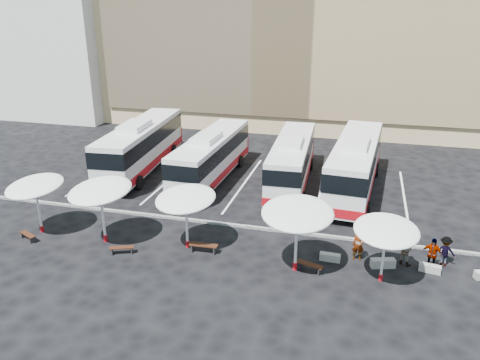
% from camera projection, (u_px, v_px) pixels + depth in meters
% --- Properties ---
extents(ground, '(120.00, 120.00, 0.00)m').
position_uv_depth(ground, '(212.00, 227.00, 29.51)').
color(ground, black).
rests_on(ground, ground).
extents(sandstone_building, '(42.00, 18.25, 29.60)m').
position_uv_depth(sandstone_building, '(296.00, 9.00, 53.86)').
color(sandstone_building, tan).
rests_on(sandstone_building, ground).
extents(apartment_block, '(14.00, 14.00, 18.00)m').
position_uv_depth(apartment_block, '(68.00, 40.00, 58.42)').
color(apartment_block, beige).
rests_on(apartment_block, ground).
extents(curb_divider, '(34.00, 0.25, 0.15)m').
position_uv_depth(curb_divider, '(215.00, 223.00, 29.93)').
color(curb_divider, black).
rests_on(curb_divider, ground).
extents(bay_lines, '(24.15, 12.00, 0.01)m').
position_uv_depth(bay_lines, '(244.00, 183.00, 36.74)').
color(bay_lines, white).
rests_on(bay_lines, ground).
extents(bus_0, '(3.99, 13.73, 4.30)m').
position_uv_depth(bus_0, '(141.00, 144.00, 39.15)').
color(bus_0, silver).
rests_on(bus_0, ground).
extents(bus_1, '(3.14, 12.53, 3.96)m').
position_uv_depth(bus_1, '(211.00, 155.00, 36.84)').
color(bus_1, silver).
rests_on(bus_1, ground).
extents(bus_2, '(3.26, 12.33, 3.88)m').
position_uv_depth(bus_2, '(292.00, 159.00, 36.09)').
color(bus_2, silver).
rests_on(bus_2, ground).
extents(bus_3, '(3.86, 13.64, 4.27)m').
position_uv_depth(bus_3, '(355.00, 163.00, 34.59)').
color(bus_3, silver).
rests_on(bus_3, ground).
extents(sunshade_0, '(4.49, 4.51, 3.55)m').
position_uv_depth(sunshade_0, '(35.00, 186.00, 27.88)').
color(sunshade_0, silver).
rests_on(sunshade_0, ground).
extents(sunshade_1, '(4.79, 4.81, 3.80)m').
position_uv_depth(sunshade_1, '(100.00, 191.00, 26.64)').
color(sunshade_1, silver).
rests_on(sunshade_1, ground).
extents(sunshade_2, '(4.34, 4.37, 3.57)m').
position_uv_depth(sunshade_2, '(186.00, 199.00, 26.04)').
color(sunshade_2, silver).
rests_on(sunshade_2, ground).
extents(sunshade_3, '(3.87, 3.92, 3.87)m').
position_uv_depth(sunshade_3, '(297.00, 213.00, 23.64)').
color(sunshade_3, silver).
rests_on(sunshade_3, ground).
extents(sunshade_4, '(3.55, 3.59, 3.33)m').
position_uv_depth(sunshade_4, '(386.00, 231.00, 22.83)').
color(sunshade_4, silver).
rests_on(sunshade_4, ground).
extents(wood_bench_0, '(1.35, 0.88, 0.41)m').
position_uv_depth(wood_bench_0, '(28.00, 235.00, 27.80)').
color(wood_bench_0, black).
rests_on(wood_bench_0, ground).
extents(wood_bench_1, '(1.38, 0.85, 0.41)m').
position_uv_depth(wood_bench_1, '(122.00, 249.00, 26.29)').
color(wood_bench_1, black).
rests_on(wood_bench_1, ground).
extents(wood_bench_2, '(1.65, 0.51, 0.50)m').
position_uv_depth(wood_bench_2, '(203.00, 246.00, 26.41)').
color(wood_bench_2, black).
rests_on(wood_bench_2, ground).
extents(wood_bench_3, '(1.49, 0.82, 0.44)m').
position_uv_depth(wood_bench_3, '(310.00, 266.00, 24.54)').
color(wood_bench_3, black).
rests_on(wood_bench_3, ground).
extents(conc_bench_0, '(1.13, 0.41, 0.42)m').
position_uv_depth(conc_bench_0, '(330.00, 257.00, 25.61)').
color(conc_bench_0, gray).
rests_on(conc_bench_0, ground).
extents(conc_bench_1, '(1.35, 0.78, 0.48)m').
position_uv_depth(conc_bench_1, '(383.00, 263.00, 24.96)').
color(conc_bench_1, gray).
rests_on(conc_bench_1, ground).
extents(conc_bench_2, '(1.15, 0.56, 0.41)m').
position_uv_depth(conc_bench_2, '(430.00, 268.00, 24.53)').
color(conc_bench_2, gray).
rests_on(conc_bench_2, ground).
extents(passenger_0, '(0.71, 0.51, 1.82)m').
position_uv_depth(passenger_0, '(358.00, 245.00, 25.47)').
color(passenger_0, black).
rests_on(passenger_0, ground).
extents(passenger_1, '(0.99, 0.91, 1.65)m').
position_uv_depth(passenger_1, '(405.00, 251.00, 25.05)').
color(passenger_1, black).
rests_on(passenger_1, ground).
extents(passenger_2, '(1.16, 0.75, 1.83)m').
position_uv_depth(passenger_2, '(432.00, 254.00, 24.51)').
color(passenger_2, black).
rests_on(passenger_2, ground).
extents(passenger_3, '(1.16, 0.76, 1.68)m').
position_uv_depth(passenger_3, '(445.00, 251.00, 24.96)').
color(passenger_3, black).
rests_on(passenger_3, ground).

